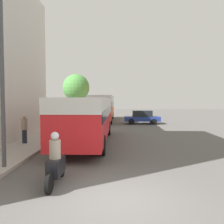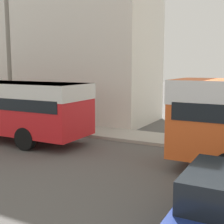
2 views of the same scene
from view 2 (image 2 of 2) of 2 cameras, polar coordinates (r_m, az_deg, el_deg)
name	(u,v)px [view 2 (image 2 of 2)]	position (r m, az deg, el deg)	size (l,w,h in m)	color
building_corner	(0,24)	(27.56, -19.81, 14.91)	(6.64, 8.13, 13.90)	silver
building_midblock	(88,41)	(21.15, -4.41, 12.85)	(5.17, 8.71, 10.48)	silver
pedestrian_walking_away	(27,108)	(20.16, -15.23, 0.74)	(0.35, 0.35, 1.67)	#232838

